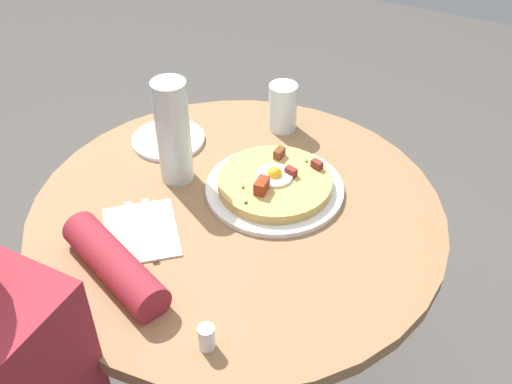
% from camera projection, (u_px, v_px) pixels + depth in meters
% --- Properties ---
extents(dining_table, '(0.86, 0.86, 0.75)m').
position_uv_depth(dining_table, '(238.00, 268.00, 1.37)').
color(dining_table, olive).
rests_on(dining_table, ground_plane).
extents(pizza_plate, '(0.29, 0.29, 0.01)m').
position_uv_depth(pizza_plate, '(275.00, 189.00, 1.29)').
color(pizza_plate, white).
rests_on(pizza_plate, dining_table).
extents(breakfast_pizza, '(0.24, 0.24, 0.05)m').
position_uv_depth(breakfast_pizza, '(275.00, 182.00, 1.28)').
color(breakfast_pizza, tan).
rests_on(breakfast_pizza, pizza_plate).
extents(bread_plate, '(0.17, 0.17, 0.01)m').
position_uv_depth(bread_plate, '(168.00, 139.00, 1.43)').
color(bread_plate, white).
rests_on(bread_plate, dining_table).
extents(napkin, '(0.22, 0.22, 0.00)m').
position_uv_depth(napkin, '(141.00, 232.00, 1.19)').
color(napkin, white).
rests_on(napkin, dining_table).
extents(fork, '(0.13, 0.14, 0.00)m').
position_uv_depth(fork, '(150.00, 228.00, 1.19)').
color(fork, silver).
rests_on(fork, napkin).
extents(knife, '(0.13, 0.14, 0.00)m').
position_uv_depth(knife, '(131.00, 231.00, 1.19)').
color(knife, silver).
rests_on(knife, napkin).
extents(water_glass, '(0.07, 0.07, 0.12)m').
position_uv_depth(water_glass, '(283.00, 107.00, 1.44)').
color(water_glass, silver).
rests_on(water_glass, dining_table).
extents(water_bottle, '(0.07, 0.07, 0.24)m').
position_uv_depth(water_bottle, '(173.00, 132.00, 1.26)').
color(water_bottle, silver).
rests_on(water_bottle, dining_table).
extents(salt_shaker, '(0.03, 0.03, 0.05)m').
position_uv_depth(salt_shaker, '(207.00, 337.00, 0.97)').
color(salt_shaker, white).
rests_on(salt_shaker, dining_table).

